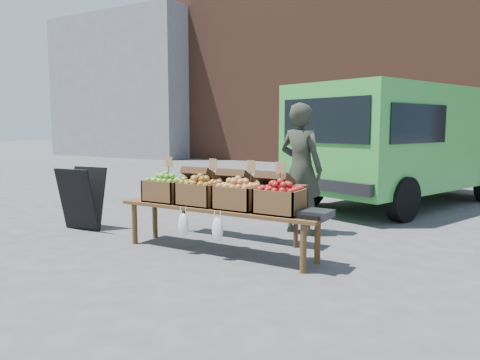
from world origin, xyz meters
The scene contains 13 objects.
ground centered at (0.00, 0.00, 0.00)m, with size 80.00×80.00×0.00m, color #48484B.
brick_building centered at (0.00, 15.00, 5.00)m, with size 24.00×4.00×10.00m, color brown.
grey_building centered at (-14.00, 13.00, 3.50)m, with size 8.00×3.00×7.00m, color gray.
delivery_van centered at (1.41, 4.87, 1.13)m, with size 2.32×5.06×2.27m, color green, non-canonical shape.
vendor centered at (0.74, 1.45, 0.94)m, with size 0.68×0.45×1.87m, color #2A2E23.
chalkboard_sign centered at (-2.15, -0.03, 0.47)m, with size 0.62×0.34×0.95m, color black, non-canonical shape.
back_table centered at (0.12, 0.67, 0.52)m, with size 2.10×0.44×1.04m, color #402816, non-canonical shape.
display_bench centered at (0.32, -0.05, 0.28)m, with size 2.70×0.56×0.57m, color #52361A, non-canonical shape.
crate_golden_apples centered at (-0.50, -0.05, 0.71)m, with size 0.50×0.40×0.28m, color #4B8211, non-canonical shape.
crate_russet_pears centered at (0.05, -0.05, 0.71)m, with size 0.50×0.40×0.28m, color #9D6D25, non-canonical shape.
crate_red_apples centered at (0.60, -0.05, 0.71)m, with size 0.50×0.40×0.28m, color #A7882B, non-canonical shape.
crate_green_apples centered at (1.15, -0.05, 0.71)m, with size 0.50×0.40×0.28m, color maroon, non-canonical shape.
weighing_scale centered at (1.57, -0.05, 0.61)m, with size 0.34×0.30×0.08m, color black.
Camera 1 is at (3.43, -4.72, 1.56)m, focal length 35.00 mm.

